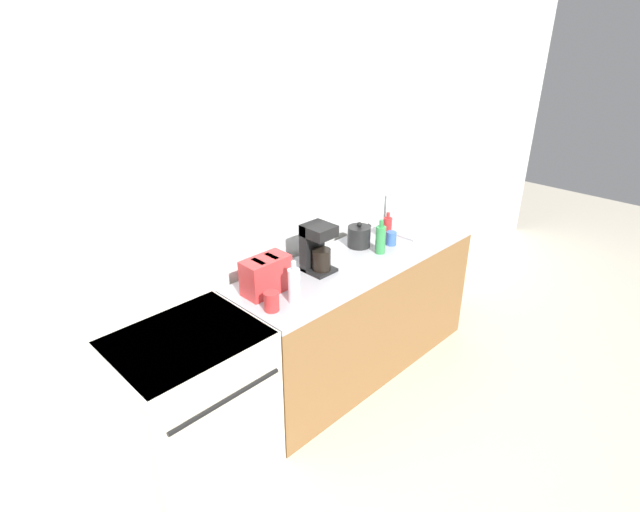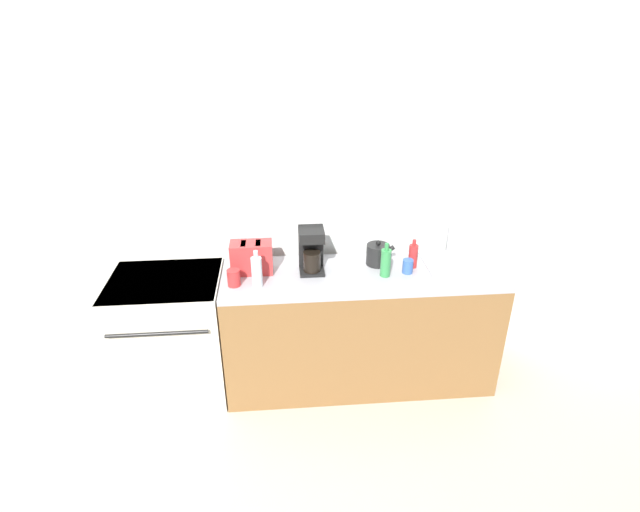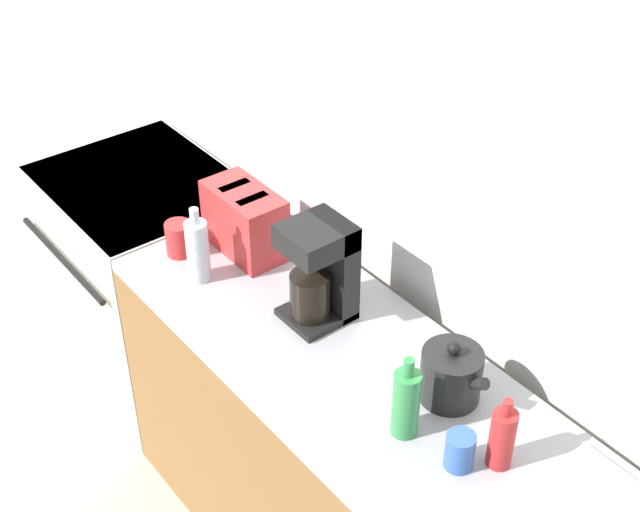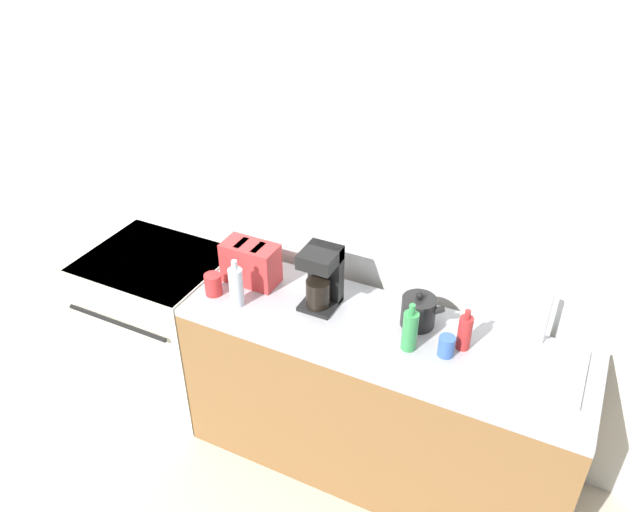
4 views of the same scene
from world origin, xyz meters
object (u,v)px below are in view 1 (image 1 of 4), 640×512
object	(u,v)px
kettle	(359,236)
cup_blue	(391,238)
toaster	(266,275)
bottle_clear	(294,285)
bottle_red	(387,228)
stove	(195,404)
bottle_green	(381,239)
coffee_maker	(317,247)
cup_red	(271,301)

from	to	relation	value
kettle	cup_blue	world-z (taller)	kettle
toaster	kettle	bearing A→B (deg)	2.77
toaster	bottle_clear	xyz separation A→B (m)	(0.04, -0.20, -0.00)
kettle	bottle_red	world-z (taller)	bottle_red
stove	toaster	bearing A→B (deg)	6.53
toaster	bottle_green	size ratio (longest dim) A/B	1.17
coffee_maker	bottle_clear	world-z (taller)	coffee_maker
coffee_maker	toaster	bearing A→B (deg)	178.59
bottle_clear	kettle	bearing A→B (deg)	16.09
stove	coffee_maker	world-z (taller)	coffee_maker
kettle	cup_blue	bearing A→B (deg)	-39.43
stove	cup_red	world-z (taller)	cup_red
kettle	bottle_red	distance (m)	0.24
bottle_green	coffee_maker	bearing A→B (deg)	165.87
bottle_green	cup_red	distance (m)	0.99
cup_blue	coffee_maker	bearing A→B (deg)	171.76
kettle	cup_blue	xyz separation A→B (m)	(0.18, -0.14, -0.03)
kettle	bottle_green	distance (m)	0.18
bottle_red	cup_red	xyz separation A→B (m)	(-1.20, -0.15, -0.03)
bottle_green	bottle_clear	bearing A→B (deg)	-175.60
bottle_clear	bottle_red	distance (m)	1.06
stove	cup_red	size ratio (longest dim) A/B	8.10
stove	cup_blue	xyz separation A→B (m)	(1.62, -0.04, 0.48)
toaster	coffee_maker	xyz separation A→B (m)	(0.40, -0.01, 0.05)
toaster	bottle_clear	world-z (taller)	bottle_clear
kettle	toaster	xyz separation A→B (m)	(-0.86, -0.04, 0.03)
coffee_maker	cup_blue	xyz separation A→B (m)	(0.64, -0.09, -0.11)
kettle	bottle_green	world-z (taller)	bottle_green
stove	cup_red	xyz separation A→B (m)	(0.47, -0.11, 0.49)
stove	toaster	size ratio (longest dim) A/B	3.22
kettle	toaster	size ratio (longest dim) A/B	0.72
bottle_clear	bottle_red	bearing A→B (deg)	9.31
cup_red	stove	bearing A→B (deg)	166.89
stove	cup_blue	bearing A→B (deg)	-1.27
kettle	cup_red	world-z (taller)	kettle
bottle_clear	bottle_green	bearing A→B (deg)	4.40
toaster	bottle_green	bearing A→B (deg)	-8.47
coffee_maker	bottle_clear	bearing A→B (deg)	-152.64
toaster	cup_blue	distance (m)	1.04
cup_red	kettle	bearing A→B (deg)	12.63
toaster	cup_blue	bearing A→B (deg)	-5.64
bottle_clear	cup_red	bearing A→B (deg)	172.57
kettle	bottle_clear	bearing A→B (deg)	-163.91
kettle	toaster	bearing A→B (deg)	-177.23
bottle_red	cup_red	bearing A→B (deg)	-172.75
stove	bottle_red	distance (m)	1.75
stove	bottle_red	bearing A→B (deg)	1.48
bottle_clear	stove	bearing A→B (deg)	168.24
toaster	cup_blue	size ratio (longest dim) A/B	2.88
kettle	bottle_red	size ratio (longest dim) A/B	0.98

